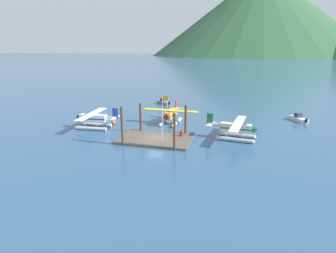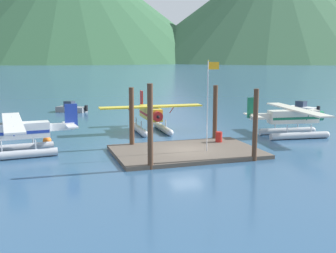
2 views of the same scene
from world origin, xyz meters
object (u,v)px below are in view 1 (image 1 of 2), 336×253
Objects in this scene: mooring_buoy at (114,122)px; seaplane_white_port_fwd at (93,120)px; seaplane_yellow_bow_centre at (171,115)px; flagpole at (163,113)px; boat_grey_open_north at (164,102)px; boat_white_open_east at (298,118)px; seaplane_cream_stbd_fwd at (236,130)px; fuel_drum at (181,133)px.

seaplane_white_port_fwd is (-2.30, -3.30, 1.21)m from mooring_buoy.
seaplane_yellow_bow_centre is (10.27, 3.32, 1.21)m from mooring_buoy.
flagpole reaches higher than boat_grey_open_north.
mooring_buoy is 10.87m from seaplane_yellow_bow_centre.
flagpole is 0.67× the size of seaplane_white_port_fwd.
flagpole is at bearing -139.07° from boat_white_open_east.
mooring_buoy is 0.07× the size of seaplane_white_port_fwd.
seaplane_white_port_fwd is 1.00× the size of seaplane_cream_stbd_fwd.
seaplane_yellow_bow_centre reaches higher than fuel_drum.
boat_white_open_east is at bearing 22.42° from seaplane_white_port_fwd.
boat_grey_open_north is (-8.02, 29.10, -4.12)m from flagpole.
flagpole reaches higher than seaplane_cream_stbd_fwd.
mooring_buoy is at bearing 55.16° from seaplane_white_port_fwd.
seaplane_cream_stbd_fwd is 19.14m from boat_white_open_east.
boat_grey_open_north is (-6.41, 18.14, -1.09)m from seaplane_yellow_bow_centre.
flagpole is 8.00× the size of fuel_drum.
seaplane_yellow_bow_centre is (-12.25, 6.63, 0.00)m from seaplane_cream_stbd_fwd.
flagpole is 9.63× the size of mooring_buoy.
flagpole is 11.89m from seaplane_cream_stbd_fwd.
mooring_buoy is 0.07× the size of seaplane_cream_stbd_fwd.
mooring_buoy is 0.07× the size of seaplane_yellow_bow_centre.
flagpole is 30.46m from boat_grey_open_north.
fuel_drum is 8.60m from seaplane_cream_stbd_fwd.
boat_grey_open_north is at bearing 79.81° from mooring_buoy.
seaplane_white_port_fwd is at bearing -103.96° from boat_grey_open_north.
seaplane_yellow_bow_centre is at bearing -70.53° from boat_grey_open_north.
seaplane_cream_stbd_fwd is 2.45× the size of boat_grey_open_north.
fuel_drum is at bearing -64.74° from seaplane_yellow_bow_centre.
seaplane_yellow_bow_centre is 19.27m from boat_grey_open_north.
flagpole reaches higher than seaplane_yellow_bow_centre.
mooring_buoy is 21.81m from boat_grey_open_north.
boat_grey_open_north is (-18.67, 24.77, -1.09)m from seaplane_cream_stbd_fwd.
mooring_buoy is (-11.88, 7.63, -4.24)m from flagpole.
fuel_drum is at bearing -68.69° from boat_grey_open_north.
boat_white_open_east is (34.26, 11.78, 0.12)m from mooring_buoy.
seaplane_cream_stbd_fwd is 13.93m from seaplane_yellow_bow_centre.
seaplane_cream_stbd_fwd reaches higher than boat_white_open_east.
seaplane_white_port_fwd is 14.21m from seaplane_yellow_bow_centre.
seaplane_yellow_bow_centre is (-1.60, 10.96, -3.03)m from flagpole.
seaplane_yellow_bow_centre is (12.57, 6.63, 0.00)m from seaplane_white_port_fwd.
seaplane_cream_stbd_fwd is 31.04m from boat_grey_open_north.
seaplane_cream_stbd_fwd is (8.43, 1.48, 0.84)m from fuel_drum.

